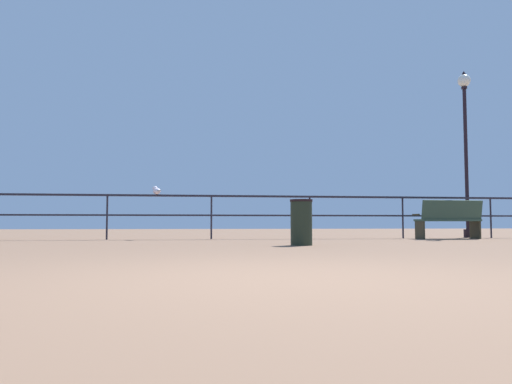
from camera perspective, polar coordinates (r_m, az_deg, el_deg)
name	(u,v)px	position (r m, az deg, el deg)	size (l,w,h in m)	color
ground_plane	(276,279)	(3.45, 2.38, -10.07)	(60.00, 60.00, 0.00)	#89654C
pier_railing	(211,206)	(12.04, -5.19, -1.64)	(19.76, 0.05, 1.08)	#211F2A
bench_near_left	(450,218)	(13.00, 21.54, -2.77)	(1.61, 0.69, 0.95)	#2E4536
lamppost_center	(465,130)	(14.70, 23.11, 6.62)	(0.35, 0.35, 4.58)	black
seagull_on_rail	(156,191)	(12.09, -11.47, 0.16)	(0.26, 0.43, 0.21)	silver
trash_bin	(301,222)	(8.65, 5.28, -3.51)	(0.40, 0.40, 0.80)	black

